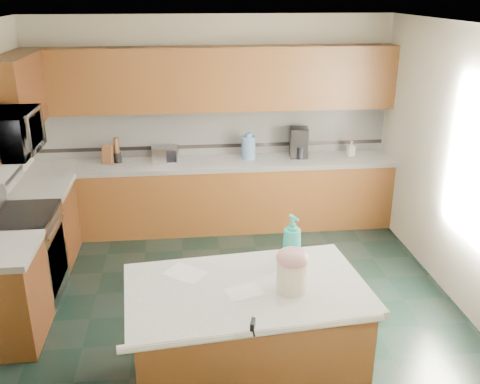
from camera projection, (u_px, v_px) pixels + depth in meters
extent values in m
plane|color=black|center=(229.00, 310.00, 5.30)|extent=(4.60, 4.60, 0.00)
plane|color=white|center=(226.00, 27.00, 4.33)|extent=(4.60, 4.60, 0.00)
cube|color=beige|center=(212.00, 122.00, 6.97)|extent=(4.60, 0.04, 2.70)
cube|color=beige|center=(267.00, 341.00, 2.66)|extent=(4.60, 0.04, 2.70)
cube|color=beige|center=(472.00, 174.00, 5.05)|extent=(0.04, 4.60, 2.70)
cube|color=black|center=(215.00, 197.00, 7.00)|extent=(4.60, 0.60, 0.86)
cube|color=white|center=(215.00, 163.00, 6.84)|extent=(4.60, 0.64, 0.06)
cube|color=black|center=(212.00, 79.00, 6.59)|extent=(4.60, 0.33, 0.78)
cube|color=silver|center=(213.00, 131.00, 6.98)|extent=(4.60, 0.02, 0.63)
cube|color=black|center=(213.00, 146.00, 7.05)|extent=(4.60, 0.01, 0.05)
cube|color=black|center=(46.00, 226.00, 6.14)|extent=(0.60, 0.82, 0.86)
cube|color=white|center=(40.00, 189.00, 5.98)|extent=(0.64, 0.82, 0.06)
cube|color=black|center=(6.00, 298.00, 4.72)|extent=(0.60, 0.72, 0.86)
cube|color=black|center=(17.00, 93.00, 5.72)|extent=(0.33, 1.09, 0.78)
cube|color=#B7B7BC|center=(28.00, 257.00, 5.41)|extent=(0.60, 0.76, 0.88)
cube|color=black|center=(57.00, 260.00, 5.45)|extent=(0.02, 0.68, 0.55)
cube|color=black|center=(21.00, 216.00, 5.24)|extent=(0.62, 0.78, 0.04)
cylinder|color=#B7B7BC|center=(56.00, 226.00, 5.32)|extent=(0.02, 0.66, 0.02)
imported|color=#B7B7BC|center=(8.00, 133.00, 4.94)|extent=(0.50, 0.73, 0.41)
cube|color=black|center=(246.00, 341.00, 4.14)|extent=(1.77, 1.12, 0.86)
cube|color=white|center=(246.00, 290.00, 3.98)|extent=(1.88, 1.23, 0.06)
cylinder|color=white|center=(256.00, 333.00, 3.49)|extent=(1.78, 0.23, 0.06)
cylinder|color=beige|center=(292.00, 277.00, 3.88)|extent=(0.24, 0.24, 0.23)
ellipsoid|color=#D28F96|center=(292.00, 258.00, 3.82)|extent=(0.24, 0.24, 0.15)
cylinder|color=tan|center=(293.00, 252.00, 3.80)|extent=(0.08, 0.03, 0.03)
sphere|color=tan|center=(287.00, 252.00, 3.80)|extent=(0.04, 0.04, 0.04)
sphere|color=tan|center=(298.00, 252.00, 3.81)|extent=(0.04, 0.04, 0.04)
imported|color=teal|center=(292.00, 240.00, 4.21)|extent=(0.21, 0.21, 0.42)
cube|color=white|center=(244.00, 292.00, 3.89)|extent=(0.30, 0.26, 0.00)
cube|color=white|center=(185.00, 273.00, 4.15)|extent=(0.37, 0.36, 0.00)
cube|color=black|center=(253.00, 326.00, 3.49)|extent=(0.05, 0.09, 0.08)
cylinder|color=black|center=(254.00, 333.00, 3.45)|extent=(0.01, 0.06, 0.01)
cube|color=#472814|center=(108.00, 154.00, 6.70)|extent=(0.16, 0.20, 0.26)
cylinder|color=black|center=(117.00, 157.00, 6.76)|extent=(0.10, 0.10, 0.13)
cylinder|color=#472814|center=(116.00, 145.00, 6.70)|extent=(0.06, 0.06, 0.19)
cube|color=#B7B7BC|center=(165.00, 154.00, 6.78)|extent=(0.34, 0.25, 0.19)
cube|color=black|center=(165.00, 157.00, 6.68)|extent=(0.29, 0.01, 0.15)
cylinder|color=white|center=(249.00, 149.00, 6.92)|extent=(0.11, 0.11, 0.24)
cylinder|color=#B7B7BC|center=(249.00, 157.00, 6.96)|extent=(0.16, 0.16, 0.01)
cylinder|color=#6896CF|center=(248.00, 148.00, 6.87)|extent=(0.18, 0.18, 0.30)
cylinder|color=#6896CF|center=(249.00, 135.00, 6.81)|extent=(0.08, 0.08, 0.04)
cube|color=black|center=(299.00, 142.00, 6.94)|extent=(0.26, 0.28, 0.39)
cylinder|color=black|center=(299.00, 152.00, 6.93)|extent=(0.16, 0.16, 0.16)
imported|color=white|center=(351.00, 148.00, 7.02)|extent=(0.10, 0.10, 0.20)
cylinder|color=red|center=(352.00, 140.00, 6.98)|extent=(0.02, 0.02, 0.03)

